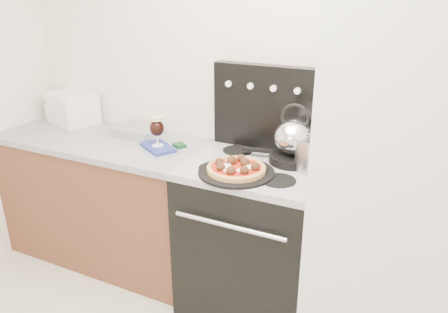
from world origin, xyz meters
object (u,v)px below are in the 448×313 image
Objects in this scene: base_cabinet at (109,201)px; pizza at (236,167)px; stove_body at (254,239)px; pizza_pan at (236,172)px; beer_glass at (157,131)px; fridge at (390,185)px; toaster_oven at (72,108)px; oven_mitt at (158,147)px; skillet at (293,158)px; stock_pot at (318,154)px; tea_kettle at (294,134)px.

base_cabinet is 4.69× the size of pizza.
pizza_pan reaches higher than stove_body.
stove_body is at bearing -1.14° from beer_glass.
stove_body is 0.46× the size of fridge.
toaster_oven is 0.90m from oven_mitt.
fridge reaches higher than beer_glass.
oven_mitt is at bearing -1.53° from base_cabinet.
skillet is 0.16m from stock_pot.
stove_body is at bearing -153.83° from tea_kettle.
pizza is at bearing 4.52° from toaster_oven.
skillet is at bearing 34.65° from stove_body.
beer_glass is at bearing 164.38° from pizza_pan.
beer_glass reaches higher than oven_mitt.
skillet is at bearing 51.11° from pizza_pan.
stove_body is 1.65m from toaster_oven.
fridge is (1.80, -0.05, 0.52)m from base_cabinet.
fridge reaches higher than toaster_oven.
skillet is (0.83, 0.10, -0.07)m from beer_glass.
pizza reaches higher than skillet.
toaster_oven is 1.43× the size of tea_kettle.
tea_kettle is (1.70, -0.10, 0.08)m from toaster_oven.
skillet is (0.17, 0.12, 0.50)m from stove_body.
toaster_oven is 1.33× the size of skillet.
fridge reaches higher than skillet.
skillet is 0.14m from tea_kettle.
stove_body is at bearing -1.30° from base_cabinet.
stove_body is 0.68m from tea_kettle.
stock_pot is at bearing 32.91° from pizza_pan.
pizza_pan is (-0.05, -0.16, 0.49)m from stove_body.
beer_glass is 0.79× the size of stock_pot.
base_cabinet is 1.19m from pizza.
stove_body is 3.69× the size of stock_pot.
pizza is at bearing -128.89° from skillet.
fridge reaches higher than stove_body.
pizza_pan is at bearing 4.52° from toaster_oven.
skillet is at bearing 4.13° from base_cabinet.
oven_mitt is 1.28× the size of beer_glass.
fridge reaches higher than base_cabinet.
pizza_pan is at bearing -15.62° from oven_mitt.
fridge reaches higher than tea_kettle.
stove_body is at bearing -1.14° from oven_mitt.
tea_kettle is at bearing 15.32° from toaster_oven.
oven_mitt is 0.85m from tea_kettle.
base_cabinet is 5.95× the size of oven_mitt.
fridge is 2.24m from toaster_oven.
stock_pot reaches higher than pizza.
stove_body is at bearing 71.82° from pizza.
pizza is (0.61, -0.17, -0.06)m from beer_glass.
fridge is 7.96× the size of stock_pot.
base_cabinet is 0.74m from beer_glass.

